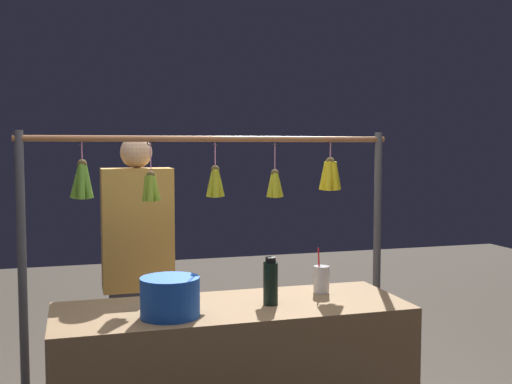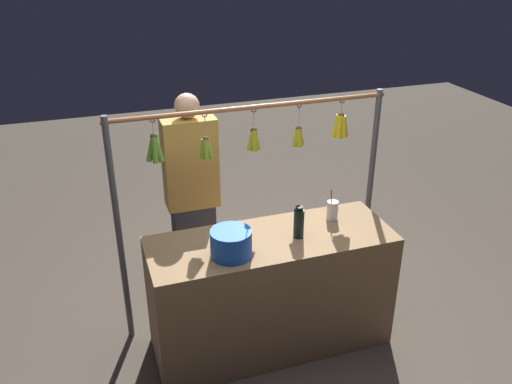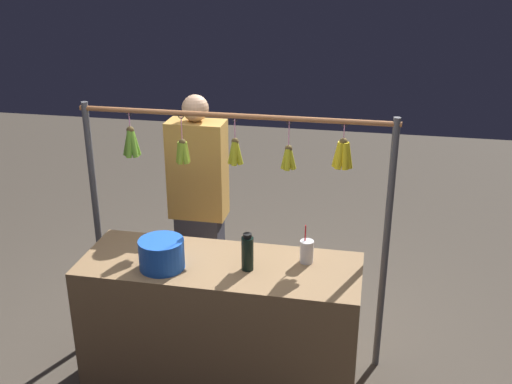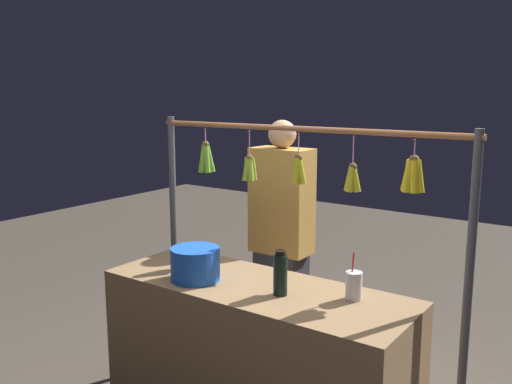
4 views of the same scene
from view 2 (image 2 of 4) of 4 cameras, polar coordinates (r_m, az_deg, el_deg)
ground_plane at (r=4.15m, az=1.50°, el=-15.47°), size 12.00×12.00×0.00m
market_counter at (r=3.87m, az=1.58°, el=-10.55°), size 1.68×0.61×0.89m
display_rack at (r=3.82m, az=-0.18°, el=2.25°), size 2.00×0.12×1.72m
water_bottle at (r=3.60m, az=4.56°, el=-3.27°), size 0.07×0.07×0.23m
blue_bucket at (r=3.40m, az=-2.66°, el=-5.46°), size 0.27×0.27×0.18m
drink_cup at (r=3.86m, az=8.10°, el=-1.92°), size 0.08×0.08×0.23m
vendor_person at (r=4.25m, az=-6.77°, el=-0.89°), size 0.40×0.22×1.70m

